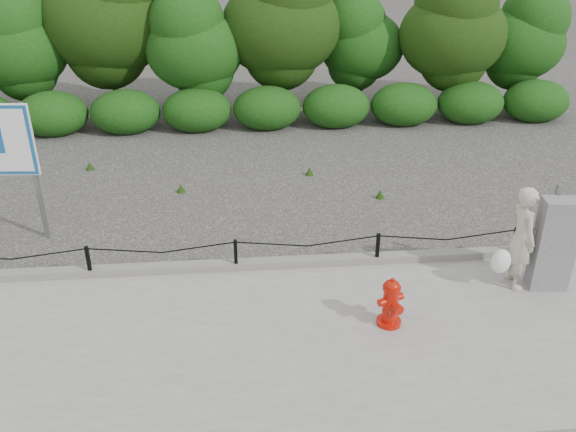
# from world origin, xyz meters

# --- Properties ---
(ground) EXTENTS (90.00, 90.00, 0.00)m
(ground) POSITION_xyz_m (0.00, 0.00, 0.00)
(ground) COLOR #2D2B28
(ground) RESTS_ON ground
(sidewalk) EXTENTS (14.00, 4.00, 0.08)m
(sidewalk) POSITION_xyz_m (0.00, -2.00, 0.04)
(sidewalk) COLOR gray
(sidewalk) RESTS_ON ground
(curb) EXTENTS (14.00, 0.22, 0.14)m
(curb) POSITION_xyz_m (0.00, 0.05, 0.15)
(curb) COLOR slate
(curb) RESTS_ON sidewalk
(chain_barrier) EXTENTS (10.06, 0.06, 0.60)m
(chain_barrier) POSITION_xyz_m (0.00, 0.00, 0.46)
(chain_barrier) COLOR black
(chain_barrier) RESTS_ON sidewalk
(treeline) EXTENTS (20.25, 3.80, 5.02)m
(treeline) POSITION_xyz_m (-0.48, 8.97, 2.59)
(treeline) COLOR black
(treeline) RESTS_ON ground
(fire_hydrant) EXTENTS (0.50, 0.50, 0.81)m
(fire_hydrant) POSITION_xyz_m (2.31, -1.74, 0.47)
(fire_hydrant) COLOR #B81306
(fire_hydrant) RESTS_ON sidewalk
(pedestrian) EXTENTS (0.73, 0.66, 1.79)m
(pedestrian) POSITION_xyz_m (4.63, -0.85, 0.95)
(pedestrian) COLOR #BDB4A2
(pedestrian) RESTS_ON sidewalk
(utility_cabinet) EXTENTS (0.65, 0.47, 1.78)m
(utility_cabinet) POSITION_xyz_m (5.17, -0.96, 0.89)
(utility_cabinet) COLOR gray
(utility_cabinet) RESTS_ON sidewalk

